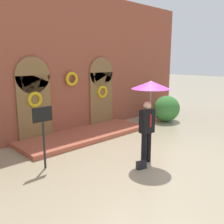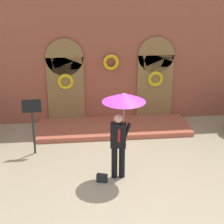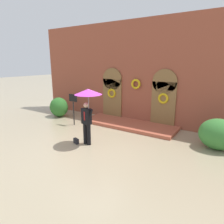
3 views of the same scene
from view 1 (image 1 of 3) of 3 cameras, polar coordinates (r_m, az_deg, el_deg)
ground_plane at (r=7.75m, az=8.10°, el=-10.53°), size 80.00×80.00×0.00m
building_facade at (r=10.25m, az=-10.27°, el=10.21°), size 14.00×2.30×5.60m
person_with_umbrella at (r=7.06m, az=8.65°, el=3.40°), size 1.10×1.10×2.36m
handbag at (r=7.02m, az=6.70°, el=-11.94°), size 0.30×0.20×0.22m
sign_post at (r=6.91m, az=-15.47°, el=-3.43°), size 0.56×0.06×1.72m
shrub_right at (r=12.35m, az=12.31°, el=0.75°), size 1.47×1.19×1.24m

